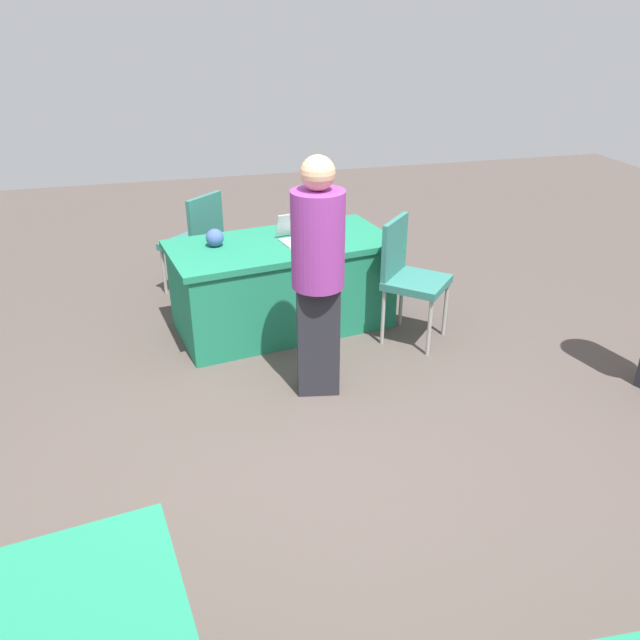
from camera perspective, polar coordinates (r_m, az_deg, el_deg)
The scene contains 8 objects.
ground_plane at distance 3.71m, azimuth -0.83°, elevation -13.79°, with size 14.40×14.40×0.00m, color #4C423D.
table_foreground at distance 5.15m, azimuth -3.44°, elevation 3.24°, with size 1.87×1.12×0.74m.
chair_aisle at distance 4.91m, azimuth 8.05°, elevation 4.31°, with size 0.62×0.62×0.97m.
chair_by_pillar at distance 5.81m, azimuth -11.14°, elevation 7.31°, with size 0.62×0.62×0.94m.
person_attendee_standing at distance 4.01m, azimuth -0.19°, elevation 4.61°, with size 0.40×0.40×1.62m.
laptop_silver at distance 5.03m, azimuth -1.81°, elevation 7.67°, with size 0.37×0.35×0.21m.
yarn_ball at distance 4.95m, azimuth -9.53°, elevation 7.37°, with size 0.14×0.14×0.14m, color #3F5999.
scissors_red at distance 5.26m, azimuth 1.23°, elevation 8.12°, with size 0.18×0.04×0.01m, color red.
Camera 1 is at (0.68, 2.75, 2.40)m, focal length 35.27 mm.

